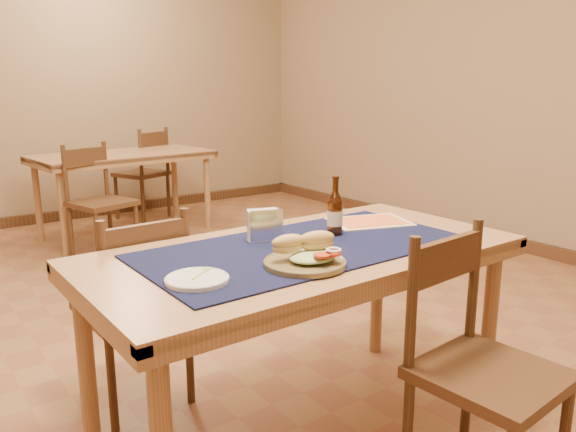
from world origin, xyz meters
TOP-DOWN VIEW (x-y plane):
  - room at (0.00, 0.00)m, footprint 6.04×7.04m
  - main_table at (0.00, -0.80)m, footprint 1.60×0.80m
  - placemat at (0.00, -0.80)m, footprint 1.20×0.60m
  - baseboard at (0.00, 0.00)m, footprint 6.00×7.00m
  - back_table at (0.56, 2.52)m, footprint 1.57×0.88m
  - chair_main_far at (-0.44, -0.23)m, footprint 0.41×0.41m
  - chair_main_near at (0.24, -1.40)m, footprint 0.44×0.44m
  - chair_back_near at (0.14, 1.96)m, footprint 0.51×0.51m
  - chair_back_far at (0.96, 3.05)m, footprint 0.56×0.56m
  - sandwich_plate at (-0.13, -0.98)m, footprint 0.27×0.27m
  - side_plate at (-0.50, -0.91)m, footprint 0.19×0.19m
  - fork at (-0.46, -0.88)m, footprint 0.10×0.08m
  - beer_bottle at (0.20, -0.74)m, footprint 0.06×0.06m
  - napkin_holder at (-0.07, -0.65)m, footprint 0.15×0.09m
  - menu_card at (0.45, -0.68)m, footprint 0.39×0.33m

SIDE VIEW (x-z plane):
  - baseboard at x=0.00m, z-range 0.00..0.10m
  - chair_main_far at x=-0.44m, z-range 0.02..0.87m
  - chair_main_near at x=0.24m, z-range 0.02..0.90m
  - chair_back_near at x=0.14m, z-range 0.02..0.91m
  - chair_back_far at x=0.96m, z-range 0.02..0.95m
  - main_table at x=0.00m, z-range 0.29..1.04m
  - back_table at x=0.56m, z-range 0.29..1.04m
  - placemat at x=0.00m, z-range 0.75..0.76m
  - menu_card at x=0.45m, z-range 0.76..0.76m
  - side_plate at x=-0.50m, z-range 0.76..0.77m
  - fork at x=-0.46m, z-range 0.77..0.77m
  - sandwich_plate at x=-0.13m, z-range 0.73..0.84m
  - napkin_holder at x=-0.07m, z-range 0.75..0.87m
  - beer_bottle at x=0.20m, z-range 0.73..0.96m
  - room at x=0.00m, z-range -0.02..2.82m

